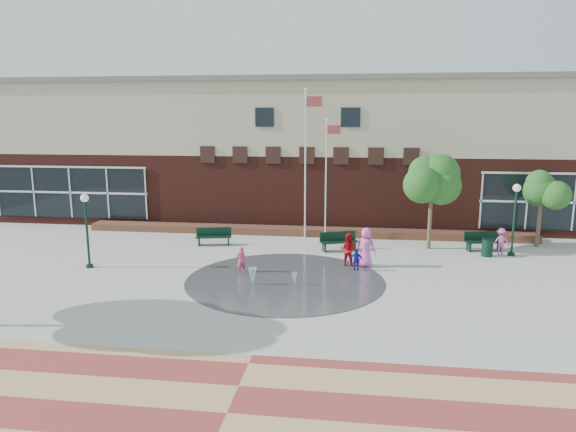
# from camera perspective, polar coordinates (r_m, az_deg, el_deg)

# --- Properties ---
(ground) EXTENTS (120.00, 120.00, 0.00)m
(ground) POSITION_cam_1_polar(r_m,az_deg,el_deg) (19.09, -1.59, -9.98)
(ground) COLOR #666056
(ground) RESTS_ON ground
(plaza_concrete) EXTENTS (46.00, 18.00, 0.01)m
(plaza_concrete) POSITION_cam_1_polar(r_m,az_deg,el_deg) (22.83, 0.00, -6.41)
(plaza_concrete) COLOR #A8A8A0
(plaza_concrete) RESTS_ON ground
(paver_band) EXTENTS (46.00, 6.00, 0.01)m
(paver_band) POSITION_cam_1_polar(r_m,az_deg,el_deg) (12.93, -6.83, -20.97)
(paver_band) COLOR #983632
(paver_band) RESTS_ON ground
(splash_pad) EXTENTS (8.40, 8.40, 0.01)m
(splash_pad) POSITION_cam_1_polar(r_m,az_deg,el_deg) (21.89, -0.34, -7.18)
(splash_pad) COLOR #383A3D
(splash_pad) RESTS_ON ground
(library_building) EXTENTS (44.40, 10.40, 9.20)m
(library_building) POSITION_cam_1_polar(r_m,az_deg,el_deg) (35.27, 2.88, 7.42)
(library_building) COLOR #502019
(library_building) RESTS_ON ground
(flower_bed) EXTENTS (26.00, 1.20, 0.40)m
(flower_bed) POSITION_cam_1_polar(r_m,az_deg,el_deg) (30.13, 1.89, -2.12)
(flower_bed) COLOR maroon
(flower_bed) RESTS_ON ground
(flagpole_left) EXTENTS (0.98, 0.22, 8.38)m
(flagpole_left) POSITION_cam_1_polar(r_m,az_deg,el_deg) (28.75, 2.03, 6.66)
(flagpole_left) COLOR white
(flagpole_left) RESTS_ON ground
(flagpole_right) EXTENTS (0.82, 0.25, 6.77)m
(flagpole_right) POSITION_cam_1_polar(r_m,az_deg,el_deg) (28.31, 4.32, 4.77)
(flagpole_right) COLOR white
(flagpole_right) RESTS_ON ground
(lamp_left) EXTENTS (0.36, 0.36, 3.43)m
(lamp_left) POSITION_cam_1_polar(r_m,az_deg,el_deg) (24.90, -21.49, -0.67)
(lamp_left) COLOR black
(lamp_left) RESTS_ON ground
(lamp_right) EXTENTS (0.38, 0.38, 3.61)m
(lamp_right) POSITION_cam_1_polar(r_m,az_deg,el_deg) (27.51, 23.89, 0.44)
(lamp_right) COLOR black
(lamp_right) RESTS_ON ground
(bench_left) EXTENTS (1.95, 0.89, 0.95)m
(bench_left) POSITION_cam_1_polar(r_m,az_deg,el_deg) (27.95, -8.24, -2.63)
(bench_left) COLOR black
(bench_left) RESTS_ON ground
(bench_mid) EXTENTS (2.01, 1.22, 0.98)m
(bench_mid) POSITION_cam_1_polar(r_m,az_deg,el_deg) (26.65, 5.68, -3.22)
(bench_mid) COLOR black
(bench_mid) RESTS_ON ground
(bench_right) EXTENTS (2.06, 0.93, 1.00)m
(bench_right) POSITION_cam_1_polar(r_m,az_deg,el_deg) (28.37, 20.95, -3.02)
(bench_right) COLOR black
(bench_right) RESTS_ON ground
(trash_can) EXTENTS (0.57, 0.57, 0.93)m
(trash_can) POSITION_cam_1_polar(r_m,az_deg,el_deg) (27.26, 21.27, -3.27)
(trash_can) COLOR black
(trash_can) RESTS_ON ground
(tree_mid) EXTENTS (2.89, 2.89, 4.87)m
(tree_mid) POSITION_cam_1_polar(r_m,az_deg,el_deg) (27.35, 15.70, 3.68)
(tree_mid) COLOR #4B3A2A
(tree_mid) RESTS_ON ground
(tree_small_right) EXTENTS (2.44, 2.44, 4.17)m
(tree_small_right) POSITION_cam_1_polar(r_m,az_deg,el_deg) (29.87, 26.38, 2.56)
(tree_small_right) COLOR #4B3A2A
(tree_small_right) RESTS_ON ground
(water_jet_a) EXTENTS (0.36, 0.36, 0.71)m
(water_jet_a) POSITION_cam_1_polar(r_m,az_deg,el_deg) (21.35, -3.95, -7.70)
(water_jet_a) COLOR white
(water_jet_a) RESTS_ON ground
(water_jet_b) EXTENTS (0.22, 0.22, 0.50)m
(water_jet_b) POSITION_cam_1_polar(r_m,az_deg,el_deg) (21.26, 0.73, -7.75)
(water_jet_b) COLOR white
(water_jet_b) RESTS_ON ground
(child_splash) EXTENTS (0.52, 0.48, 1.19)m
(child_splash) POSITION_cam_1_polar(r_m,az_deg,el_deg) (22.91, -5.22, -4.86)
(child_splash) COLOR #EE486C
(child_splash) RESTS_ON ground
(adult_red) EXTENTS (0.89, 0.77, 1.55)m
(adult_red) POSITION_cam_1_polar(r_m,az_deg,el_deg) (23.94, 6.67, -3.74)
(adult_red) COLOR #BA0C15
(adult_red) RESTS_ON ground
(adult_pink) EXTENTS (1.05, 0.85, 1.85)m
(adult_pink) POSITION_cam_1_polar(r_m,az_deg,el_deg) (23.84, 8.64, -3.48)
(adult_pink) COLOR #EC59C1
(adult_pink) RESTS_ON ground
(child_blue) EXTENTS (0.62, 0.30, 1.04)m
(child_blue) POSITION_cam_1_polar(r_m,az_deg,el_deg) (23.26, 7.61, -4.86)
(child_blue) COLOR #1816A0
(child_blue) RESTS_ON ground
(person_bench) EXTENTS (0.93, 0.57, 1.38)m
(person_bench) POSITION_cam_1_polar(r_m,az_deg,el_deg) (27.76, 22.56, -2.65)
(person_bench) COLOR #CE58A9
(person_bench) RESTS_ON ground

